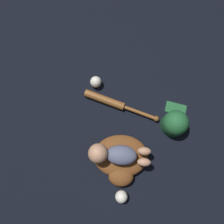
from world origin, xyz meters
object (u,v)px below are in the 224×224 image
Objects in this scene: baby_figure at (114,154)px; baseball_cap at (175,123)px; baseball_glove at (121,159)px; baseball_bat at (112,102)px; baseball_spare at (121,197)px; baseball at (96,82)px.

baseball_cap is (-0.27, -0.33, -0.06)m from baby_figure.
baseball_cap is (-0.22, -0.33, 0.03)m from baseball_glove.
baseball_spare reaches higher than baseball_bat.
baseball is 0.57m from baseball_cap.
baseball_bat is at bearing -65.13° from baby_figure.
baseball_cap is at bearing -129.68° from baby_figure.
baseball_bat is 0.18m from baseball.
baby_figure is at bearing 114.87° from baseball_bat.
baseball is at bearing -53.93° from baseball_spare.
baby_figure is 1.52× the size of baseball_cap.
baseball_cap reaches higher than baseball_spare.
baby_figure reaches higher than baseball_bat.
baseball_cap is (-0.14, -0.53, 0.03)m from baseball_spare.
baseball_spare is (-0.43, 0.59, -0.00)m from baseball.
baseball_glove is 0.10m from baby_figure.
baby_figure is (0.05, -0.00, 0.08)m from baseball_glove.
baseball reaches higher than baseball_bat.
baseball_cap is at bearing -177.05° from baseball_bat.
baby_figure is 0.26m from baseball_spare.
baby_figure is 0.50m from baseball.
baseball_bat is (0.14, -0.31, -0.10)m from baby_figure.
baseball_glove is 5.54× the size of baseball_spare.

